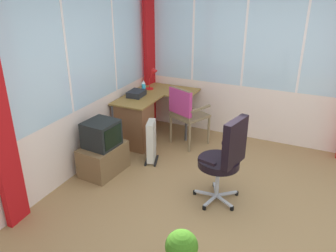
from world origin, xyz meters
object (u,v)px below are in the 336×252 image
(paper_tray, at_px, (136,94))
(tv_on_stand, at_px, (103,150))
(potted_plant, at_px, (182,249))
(office_chair, at_px, (226,155))
(wooden_armchair, at_px, (184,109))
(desk_lamp, at_px, (154,75))
(desk, at_px, (137,121))
(space_heater, at_px, (152,141))
(spray_bottle, at_px, (144,87))
(tv_remote, at_px, (181,90))

(paper_tray, bearing_deg, tv_on_stand, -174.97)
(tv_on_stand, height_order, potted_plant, tv_on_stand)
(office_chair, bearing_deg, wooden_armchair, 39.92)
(wooden_armchair, distance_m, potted_plant, 2.64)
(desk_lamp, bearing_deg, desk, -177.18)
(space_heater, relative_size, potted_plant, 1.49)
(desk, bearing_deg, spray_bottle, 11.17)
(spray_bottle, xyz_separation_m, potted_plant, (-2.53, -1.76, -0.62))
(desk_lamp, relative_size, paper_tray, 1.22)
(office_chair, bearing_deg, paper_tray, 58.47)
(desk, xyz_separation_m, tv_on_stand, (-0.95, 0.00, -0.08))
(paper_tray, relative_size, space_heater, 0.46)
(desk, height_order, desk_lamp, desk_lamp)
(spray_bottle, bearing_deg, desk, -168.83)
(desk_lamp, xyz_separation_m, potted_plant, (-2.83, -1.72, -0.75))
(space_heater, xyz_separation_m, potted_plant, (-1.75, -1.22, -0.08))
(wooden_armchair, relative_size, tv_on_stand, 1.28)
(paper_tray, bearing_deg, spray_bottle, -6.63)
(tv_remote, xyz_separation_m, spray_bottle, (-0.37, 0.52, 0.09))
(paper_tray, bearing_deg, wooden_armchair, -83.05)
(space_heater, bearing_deg, office_chair, -113.24)
(tv_remote, xyz_separation_m, potted_plant, (-2.90, -1.24, -0.53))
(tv_remote, xyz_separation_m, wooden_armchair, (-0.48, -0.26, -0.14))
(desk_lamp, height_order, office_chair, desk_lamp)
(spray_bottle, relative_size, tv_on_stand, 0.28)
(tv_remote, height_order, tv_on_stand, tv_remote)
(tv_on_stand, distance_m, space_heater, 0.73)
(wooden_armchair, bearing_deg, paper_tray, 96.95)
(tv_remote, distance_m, space_heater, 1.24)
(desk_lamp, bearing_deg, paper_tray, 172.35)
(desk, height_order, potted_plant, desk)
(office_chair, bearing_deg, space_heater, 66.76)
(desk_lamp, distance_m, tv_remote, 0.53)
(tv_remote, xyz_separation_m, space_heater, (-1.15, -0.02, -0.45))
(space_heater, bearing_deg, spray_bottle, 34.73)
(office_chair, distance_m, space_heater, 1.40)
(desk_lamp, distance_m, tv_on_stand, 1.78)
(desk, bearing_deg, space_heater, -129.76)
(paper_tray, relative_size, tv_on_stand, 0.39)
(office_chair, height_order, potted_plant, office_chair)
(desk_lamp, xyz_separation_m, office_chair, (-1.62, -1.76, -0.36))
(paper_tray, height_order, office_chair, office_chair)
(desk_lamp, xyz_separation_m, paper_tray, (-0.50, 0.07, -0.19))
(tv_remote, height_order, wooden_armchair, wooden_armchair)
(desk, bearing_deg, paper_tray, 27.89)
(desk_lamp, distance_m, space_heater, 1.37)
(wooden_armchair, relative_size, space_heater, 1.53)
(office_chair, relative_size, space_heater, 1.72)
(desk, distance_m, tv_remote, 0.95)
(wooden_armchair, height_order, space_heater, wooden_armchair)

